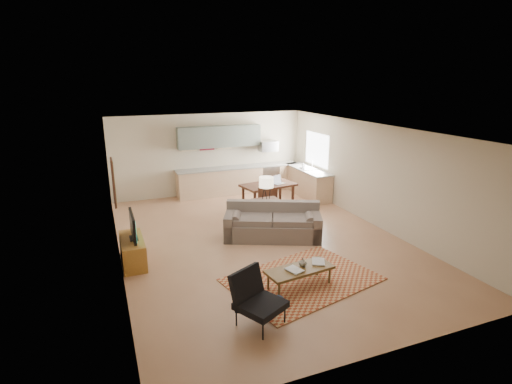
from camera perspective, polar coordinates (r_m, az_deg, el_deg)
name	(u,v)px	position (r m, az deg, el deg)	size (l,w,h in m)	color
room	(261,187)	(9.37, 0.68, 0.70)	(9.00, 9.00, 9.00)	#9E6D4D
kitchen_counter_back	(239,180)	(13.69, -2.50, 1.78)	(4.26, 0.64, 0.92)	tan
kitchen_counter_right	(308,182)	(13.45, 7.38, 1.40)	(0.64, 2.26, 0.92)	tan
kitchen_range	(268,177)	(14.08, 1.74, 2.15)	(0.62, 0.62, 0.90)	#A5A8AD
kitchen_microwave	(268,146)	(13.87, 1.74, 6.58)	(0.62, 0.40, 0.35)	#A5A8AD
upper_cabinets	(219,137)	(13.36, -5.24, 7.90)	(2.80, 0.34, 0.70)	slate
window_right	(317,149)	(13.36, 8.68, 6.05)	(0.02, 1.40, 1.05)	white
wall_art_left	(114,183)	(9.53, -19.64, 1.27)	(0.06, 0.42, 1.10)	olive
triptych	(207,143)	(13.42, -7.04, 7.01)	(1.70, 0.04, 0.50)	#F8E4BD
rug	(302,279)	(8.08, 6.62, -12.28)	(2.78, 1.92, 0.02)	#97371E
sofa	(273,222)	(9.83, 2.40, -4.25)	(2.43, 1.06, 0.85)	brown
coffee_table	(299,278)	(7.73, 6.22, -12.06)	(1.31, 0.52, 0.40)	#503716
book_a	(290,272)	(7.47, 4.84, -11.31)	(0.32, 0.37, 0.03)	maroon
book_b	(312,261)	(7.91, 8.01, -9.78)	(0.37, 0.41, 0.03)	navy
vase	(303,262)	(7.70, 6.69, -9.92)	(0.18, 0.18, 0.16)	black
armchair	(261,300)	(6.53, 0.68, -15.20)	(0.77, 0.77, 0.88)	black
tv_credenza	(133,251)	(8.97, -17.21, -8.05)	(0.46, 1.21, 0.56)	brown
tv	(133,226)	(8.76, -17.21, -4.68)	(0.09, 0.93, 0.56)	black
console_table	(266,213)	(10.51, 1.46, -3.08)	(0.66, 0.44, 0.77)	#3B1F14
table_lamp	(266,188)	(10.30, 1.49, 0.58)	(0.38, 0.38, 0.62)	beige
dining_table	(268,197)	(11.94, 1.75, -0.68)	(1.55, 0.89, 0.79)	#3B1F14
dining_chair_near	(268,204)	(11.15, 1.66, -1.68)	(0.42, 0.44, 0.87)	#3B1F14
dining_chair_far	(269,188)	(12.71, 1.83, 0.63)	(0.43, 0.45, 0.90)	#3B1F14
laptop	(279,180)	(11.84, 3.35, 1.74)	(0.33, 0.25, 0.25)	#A5A8AD
soap_bottle	(303,165)	(13.40, 6.78, 3.81)	(0.10, 0.10, 0.19)	#F8E4BD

